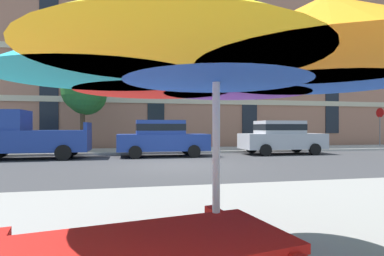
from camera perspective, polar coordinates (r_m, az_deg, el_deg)
ground_plane at (r=11.51m, az=-2.77°, el=-7.02°), size 120.00×120.00×0.00m
sidewalk_far at (r=18.22m, az=-6.13°, el=-4.20°), size 56.00×3.60×0.12m
apartment_building at (r=27.57m, az=-7.88°, el=17.35°), size 46.03×12.08×19.20m
pickup_blue at (r=15.67m, az=-28.72°, el=-1.37°), size 5.10×2.12×2.20m
sedan_blue at (r=15.08m, az=-5.61°, el=-1.71°), size 4.40×1.98×1.78m
sedan_silver at (r=16.98m, az=16.26°, el=-1.51°), size 4.40×1.98×1.78m
stop_sign at (r=25.70m, az=31.60°, el=1.09°), size 0.07×0.68×2.82m
street_tree_left at (r=17.96m, az=-19.42°, el=6.44°), size 2.38×2.61×4.66m
patio_umbrella at (r=2.44m, az=4.53°, el=13.26°), size 3.21×2.99×2.26m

